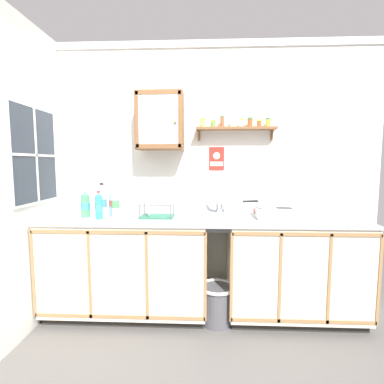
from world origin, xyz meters
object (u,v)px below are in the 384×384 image
(bottle_water_blue_0, at_px, (113,202))
(dish_rack, at_px, (156,214))
(saucepan, at_px, (265,203))
(bottle_opaque_white_2, at_px, (102,201))
(warning_sign, at_px, (217,159))
(bottle_water_clear_3, at_px, (115,203))
(bottle_detergent_teal_4, at_px, (99,206))
(mug, at_px, (261,211))
(hot_plate_stove, at_px, (275,213))
(wall_cabinet, at_px, (160,121))
(sink, at_px, (220,218))
(bottle_soda_green_1, at_px, (85,204))
(trash_bin, at_px, (217,303))

(bottle_water_blue_0, distance_m, dish_rack, 0.43)
(saucepan, bearing_deg, bottle_opaque_white_2, -178.68)
(saucepan, height_order, warning_sign, warning_sign)
(bottle_water_clear_3, xyz_separation_m, bottle_detergent_teal_4, (-0.14, -0.03, -0.03))
(mug, bearing_deg, saucepan, -38.04)
(hot_plate_stove, distance_m, wall_cabinet, 1.40)
(bottle_water_blue_0, height_order, bottle_water_clear_3, bottle_water_clear_3)
(sink, relative_size, bottle_water_clear_3, 1.57)
(warning_sign, bearing_deg, bottle_soda_green_1, -165.03)
(bottle_detergent_teal_4, height_order, mug, bottle_detergent_teal_4)
(bottle_soda_green_1, relative_size, bottle_water_clear_3, 0.86)
(saucepan, bearing_deg, wall_cabinet, 172.30)
(bottle_water_blue_0, bearing_deg, bottle_detergent_teal_4, -115.08)
(bottle_water_blue_0, bearing_deg, dish_rack, -7.28)
(bottle_water_blue_0, xyz_separation_m, warning_sign, (1.00, 0.24, 0.42))
(hot_plate_stove, xyz_separation_m, bottle_water_blue_0, (-1.53, 0.03, 0.08))
(bottle_water_blue_0, xyz_separation_m, bottle_soda_green_1, (-0.24, -0.09, -0.01))
(bottle_opaque_white_2, height_order, dish_rack, bottle_opaque_white_2)
(wall_cabinet, bearing_deg, bottle_water_blue_0, -164.59)
(hot_plate_stove, distance_m, warning_sign, 0.78)
(bottle_detergent_teal_4, relative_size, dish_rack, 0.83)
(bottle_detergent_teal_4, xyz_separation_m, trash_bin, (1.07, -0.03, -0.87))
(sink, relative_size, trash_bin, 1.39)
(sink, xyz_separation_m, dish_rack, (-0.60, -0.04, 0.03))
(saucepan, distance_m, warning_sign, 0.66)
(saucepan, height_order, bottle_water_blue_0, bottle_water_blue_0)
(bottle_water_blue_0, relative_size, wall_cabinet, 0.51)
(trash_bin, bearing_deg, bottle_soda_green_1, 174.73)
(hot_plate_stove, bearing_deg, bottle_water_blue_0, 178.72)
(bottle_opaque_white_2, bearing_deg, dish_rack, -0.71)
(bottle_water_blue_0, bearing_deg, trash_bin, -11.32)
(hot_plate_stove, height_order, bottle_detergent_teal_4, bottle_detergent_teal_4)
(bottle_water_blue_0, bearing_deg, mug, 0.54)
(dish_rack, xyz_separation_m, mug, (0.99, 0.07, 0.03))
(warning_sign, bearing_deg, sink, -84.26)
(saucepan, relative_size, bottle_water_clear_3, 0.98)
(bottle_opaque_white_2, xyz_separation_m, bottle_water_clear_3, (0.16, -0.09, -0.00))
(bottle_detergent_teal_4, xyz_separation_m, dish_rack, (0.50, 0.11, -0.09))
(wall_cabinet, bearing_deg, dish_rack, -98.25)
(sink, height_order, bottle_water_clear_3, sink)
(bottle_water_blue_0, height_order, bottle_soda_green_1, bottle_water_blue_0)
(dish_rack, bearing_deg, saucepan, 2.33)
(bottle_opaque_white_2, xyz_separation_m, mug, (1.50, 0.06, -0.09))
(bottle_soda_green_1, xyz_separation_m, mug, (1.64, 0.10, -0.07))
(hot_plate_stove, height_order, saucepan, saucepan)
(saucepan, height_order, dish_rack, saucepan)
(saucepan, bearing_deg, bottle_water_blue_0, 179.52)
(sink, distance_m, dish_rack, 0.61)
(bottle_water_blue_0, bearing_deg, hot_plate_stove, -1.28)
(wall_cabinet, xyz_separation_m, warning_sign, (0.55, 0.12, -0.36))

